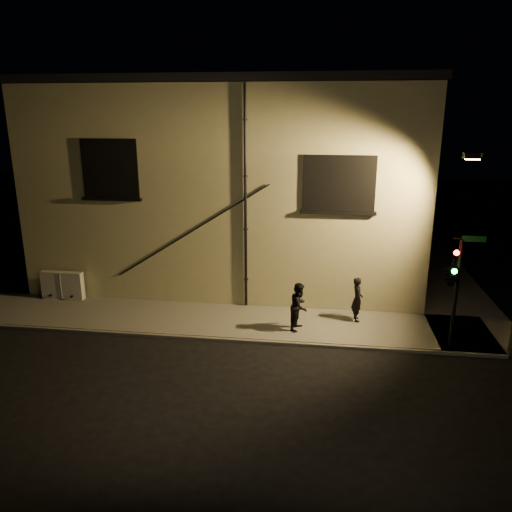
# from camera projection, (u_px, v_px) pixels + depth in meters

# --- Properties ---
(ground) EXTENTS (90.00, 90.00, 0.00)m
(ground) POSITION_uv_depth(u_px,v_px,m) (286.00, 344.00, 16.67)
(ground) COLOR black
(sidewalk) EXTENTS (21.00, 16.00, 0.12)m
(sidewalk) POSITION_uv_depth(u_px,v_px,m) (323.00, 297.00, 20.67)
(sidewalk) COLOR #57574F
(sidewalk) RESTS_ON ground
(building) EXTENTS (16.20, 12.23, 8.80)m
(building) POSITION_uv_depth(u_px,v_px,m) (240.00, 177.00, 24.38)
(building) COLOR tan
(building) RESTS_ON ground
(utility_cabinet) EXTENTS (1.73, 0.29, 1.14)m
(utility_cabinet) POSITION_uv_depth(u_px,v_px,m) (63.00, 285.00, 20.24)
(utility_cabinet) COLOR #B4B4AB
(utility_cabinet) RESTS_ON sidewalk
(pedestrian_a) EXTENTS (0.48, 0.65, 1.65)m
(pedestrian_a) POSITION_uv_depth(u_px,v_px,m) (357.00, 299.00, 18.05)
(pedestrian_a) COLOR black
(pedestrian_a) RESTS_ON sidewalk
(pedestrian_b) EXTENTS (0.85, 0.97, 1.69)m
(pedestrian_b) POSITION_uv_depth(u_px,v_px,m) (299.00, 306.00, 17.34)
(pedestrian_b) COLOR black
(pedestrian_b) RESTS_ON sidewalk
(traffic_signal) EXTENTS (1.40, 2.18, 3.70)m
(traffic_signal) POSITION_uv_depth(u_px,v_px,m) (452.00, 274.00, 15.53)
(traffic_signal) COLOR black
(traffic_signal) RESTS_ON sidewalk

